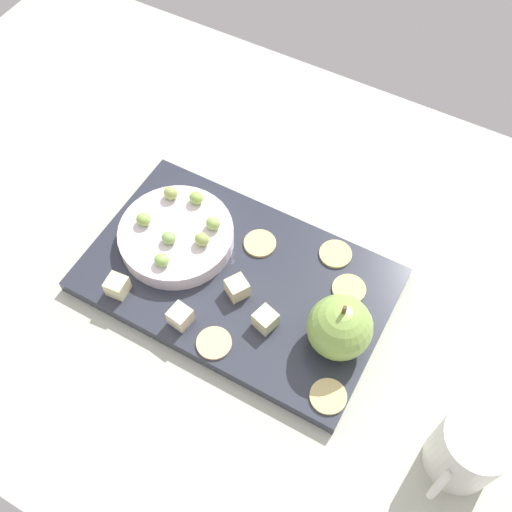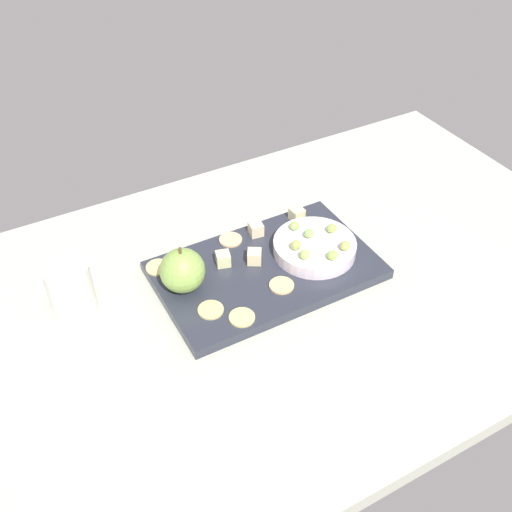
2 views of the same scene
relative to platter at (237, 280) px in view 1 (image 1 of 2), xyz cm
name	(u,v)px [view 1 (image 1 of 2)]	position (x,y,z in cm)	size (l,w,h in cm)	color
table	(234,260)	(-2.86, 3.86, -2.58)	(127.57, 80.55, 3.21)	#B6B9A6
platter	(237,280)	(0.00, 0.00, 0.00)	(39.95, 24.58, 1.96)	#2A2E39
serving_dish	(176,236)	(-9.94, 0.90, 2.22)	(15.60, 15.60, 2.49)	white
apple_whole	(340,328)	(15.47, -2.18, 4.96)	(7.97, 7.97, 7.97)	#88AF4E
apple_stem	(344,310)	(15.47, -2.18, 9.55)	(0.50, 0.50, 1.20)	brown
cheese_cube_0	(265,320)	(6.65, -4.34, 2.25)	(2.53, 2.53, 2.53)	beige
cheese_cube_1	(117,286)	(-12.36, -9.36, 2.25)	(2.53, 2.53, 2.53)	beige
cheese_cube_2	(237,288)	(1.31, -2.11, 2.25)	(2.53, 2.53, 2.53)	beige
cheese_cube_3	(179,316)	(-3.09, -9.12, 2.25)	(2.53, 2.53, 2.53)	beige
cracker_0	(335,254)	(10.00, 9.39, 1.18)	(4.44, 4.44, 0.40)	#D4C67D
cracker_1	(328,396)	(17.66, -9.11, 1.18)	(4.44, 4.44, 0.40)	#DAC37F
cracker_2	(349,289)	(13.83, 5.30, 1.18)	(4.44, 4.44, 0.40)	#D1C47A
cracker_3	(260,243)	(0.22, 5.94, 1.18)	(4.44, 4.44, 0.40)	#DFBA7F
cracker_4	(214,343)	(2.37, -9.77, 1.18)	(4.44, 4.44, 0.40)	#E1B989
grape_0	(169,238)	(-9.71, -0.91, 4.29)	(2.00, 1.80, 1.64)	#8BB65E
grape_1	(196,198)	(-10.02, 6.43, 4.35)	(2.00, 1.80, 1.77)	#93BD51
grape_2	(202,239)	(-5.70, 0.93, 4.41)	(2.00, 1.80, 1.88)	#9CB254
grape_3	(213,223)	(-5.78, 3.95, 4.37)	(2.00, 1.80, 1.81)	#9EBF5F
grape_4	(162,260)	(-8.62, -4.21, 4.28)	(2.00, 1.80, 1.62)	#92C15A
grape_5	(143,220)	(-14.30, -0.09, 4.32)	(2.00, 1.80, 1.70)	#8EB24F
grape_6	(171,193)	(-13.52, 5.40, 4.40)	(2.00, 1.80, 1.85)	#9FB458
cup	(468,450)	(33.57, -8.25, 3.89)	(7.73, 10.75, 9.74)	silver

